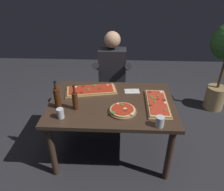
{
  "coord_description": "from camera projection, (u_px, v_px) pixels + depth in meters",
  "views": [
    {
      "loc": [
        0.1,
        -2.01,
        2.01
      ],
      "look_at": [
        0.0,
        0.05,
        0.79
      ],
      "focal_mm": 33.86,
      "sensor_mm": 36.0,
      "label": 1
    }
  ],
  "objects": [
    {
      "name": "dining_table",
      "position": [
        112.0,
        109.0,
        2.42
      ],
      "size": [
        1.4,
        0.96,
        0.74
      ],
      "color": "#3D2B1E",
      "rests_on": "ground_plane"
    },
    {
      "name": "pizza_round_far",
      "position": [
        123.0,
        110.0,
        2.19
      ],
      "size": [
        0.29,
        0.29,
        0.05
      ],
      "color": "brown",
      "rests_on": "dining_table"
    },
    {
      "name": "diner_chair",
      "position": [
        113.0,
        86.0,
        3.24
      ],
      "size": [
        0.44,
        0.44,
        0.87
      ],
      "color": "black",
      "rests_on": "ground_plane"
    },
    {
      "name": "pizza_rectangular_front",
      "position": [
        91.0,
        90.0,
        2.56
      ],
      "size": [
        0.65,
        0.37,
        0.05
      ],
      "color": "olive",
      "rests_on": "dining_table"
    },
    {
      "name": "napkin_cutlery_set",
      "position": [
        132.0,
        91.0,
        2.57
      ],
      "size": [
        0.19,
        0.12,
        0.01
      ],
      "color": "white",
      "rests_on": "dining_table"
    },
    {
      "name": "tumbler_near_camera",
      "position": [
        60.0,
        113.0,
        2.09
      ],
      "size": [
        0.07,
        0.07,
        0.1
      ],
      "color": "silver",
      "rests_on": "dining_table"
    },
    {
      "name": "wine_bottle_dark",
      "position": [
        57.0,
        97.0,
        2.22
      ],
      "size": [
        0.07,
        0.07,
        0.31
      ],
      "color": "#47230F",
      "rests_on": "dining_table"
    },
    {
      "name": "tumbler_far_side",
      "position": [
        160.0,
        122.0,
        1.98
      ],
      "size": [
        0.08,
        0.08,
        0.11
      ],
      "color": "silver",
      "rests_on": "dining_table"
    },
    {
      "name": "seated_diner",
      "position": [
        112.0,
        74.0,
        3.01
      ],
      "size": [
        0.53,
        0.41,
        1.33
      ],
      "color": "#23232D",
      "rests_on": "ground_plane"
    },
    {
      "name": "pizza_rectangular_left",
      "position": [
        157.0,
        103.0,
        2.31
      ],
      "size": [
        0.25,
        0.57,
        0.05
      ],
      "color": "olive",
      "rests_on": "dining_table"
    },
    {
      "name": "oil_bottle_amber",
      "position": [
        75.0,
        100.0,
        2.2
      ],
      "size": [
        0.06,
        0.06,
        0.28
      ],
      "color": "#47230F",
      "rests_on": "dining_table"
    },
    {
      "name": "ground_plane",
      "position": [
        112.0,
        149.0,
        2.75
      ],
      "size": [
        6.4,
        6.4,
        0.0
      ],
      "primitive_type": "plane",
      "color": "#2D2D33"
    }
  ]
}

